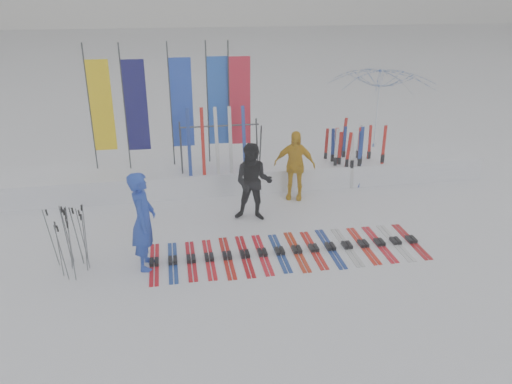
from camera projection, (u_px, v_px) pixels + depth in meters
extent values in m
plane|color=white|center=(260.00, 273.00, 9.50)|extent=(120.00, 120.00, 0.00)
cube|color=white|center=(230.00, 175.00, 13.56)|extent=(14.00, 1.60, 0.60)
imported|color=#1E3DB1|center=(143.00, 221.00, 9.36)|extent=(0.54, 0.76, 1.94)
imported|color=black|center=(253.00, 182.00, 11.35)|extent=(1.05, 0.92, 1.83)
imported|color=gold|center=(294.00, 165.00, 12.51)|extent=(1.13, 0.77, 1.78)
imported|color=white|center=(379.00, 113.00, 15.20)|extent=(3.78, 3.83, 2.90)
cube|color=red|center=(154.00, 263.00, 9.78)|extent=(0.17, 1.62, 0.07)
cube|color=navy|center=(173.00, 261.00, 9.84)|extent=(0.17, 1.58, 0.07)
cube|color=#B40E16|center=(191.00, 259.00, 9.89)|extent=(0.17, 1.57, 0.07)
cube|color=red|center=(209.00, 258.00, 9.95)|extent=(0.17, 1.60, 0.07)
cube|color=#B6170E|center=(227.00, 256.00, 10.01)|extent=(0.17, 1.69, 0.07)
cube|color=#AE0D15|center=(245.00, 255.00, 10.07)|extent=(0.17, 1.70, 0.07)
cube|color=red|center=(262.00, 253.00, 10.13)|extent=(0.17, 1.67, 0.07)
cube|color=navy|center=(280.00, 252.00, 10.18)|extent=(0.17, 1.59, 0.07)
cube|color=#B5260E|center=(297.00, 250.00, 10.24)|extent=(0.17, 1.68, 0.07)
cube|color=red|center=(314.00, 249.00, 10.30)|extent=(0.17, 1.61, 0.07)
cube|color=navy|center=(330.00, 247.00, 10.36)|extent=(0.17, 1.69, 0.07)
cube|color=#B5B8BD|center=(347.00, 246.00, 10.42)|extent=(0.17, 1.65, 0.07)
cube|color=red|center=(363.00, 244.00, 10.47)|extent=(0.17, 1.61, 0.07)
cube|color=red|center=(379.00, 243.00, 10.53)|extent=(0.17, 1.61, 0.07)
cube|color=silver|center=(395.00, 241.00, 10.59)|extent=(0.17, 1.63, 0.07)
cube|color=#AE0D14|center=(411.00, 240.00, 10.65)|extent=(0.17, 1.60, 0.07)
cylinder|color=#595B60|center=(62.00, 253.00, 9.06)|extent=(0.13, 0.02, 1.14)
cylinder|color=#595B60|center=(83.00, 239.00, 9.43)|extent=(0.13, 0.07, 1.25)
cylinder|color=#595B60|center=(51.00, 238.00, 9.46)|extent=(0.13, 0.12, 1.25)
cylinder|color=#595B60|center=(69.00, 236.00, 9.53)|extent=(0.06, 0.02, 1.25)
cylinder|color=#595B60|center=(85.00, 243.00, 9.29)|extent=(0.08, 0.14, 1.24)
cylinder|color=#595B60|center=(66.00, 235.00, 9.57)|extent=(0.08, 0.06, 1.26)
cylinder|color=#595B60|center=(67.00, 236.00, 9.64)|extent=(0.11, 0.04, 1.16)
cylinder|color=#595B60|center=(70.00, 239.00, 9.47)|extent=(0.06, 0.11, 1.22)
cylinder|color=#595B60|center=(70.00, 242.00, 9.42)|extent=(0.08, 0.04, 1.14)
cylinder|color=#595B60|center=(76.00, 234.00, 9.72)|extent=(0.13, 0.05, 1.16)
cylinder|color=#595B60|center=(71.00, 250.00, 9.09)|extent=(0.04, 0.15, 1.20)
cylinder|color=#595B60|center=(77.00, 236.00, 9.54)|extent=(0.12, 0.06, 1.24)
cylinder|color=#595B60|center=(59.00, 249.00, 9.16)|extent=(0.02, 0.07, 1.16)
cylinder|color=#595B60|center=(85.00, 233.00, 9.65)|extent=(0.07, 0.08, 1.25)
cylinder|color=#383A3F|center=(90.00, 108.00, 12.53)|extent=(0.04, 0.04, 3.20)
cube|color=yellow|center=(102.00, 106.00, 12.55)|extent=(0.55, 0.03, 2.30)
cylinder|color=#383A3F|center=(125.00, 108.00, 12.54)|extent=(0.04, 0.04, 3.20)
cube|color=#0C0B52|center=(136.00, 106.00, 12.56)|extent=(0.55, 0.03, 2.30)
cylinder|color=#383A3F|center=(171.00, 105.00, 12.84)|extent=(0.04, 0.04, 3.20)
cube|color=blue|center=(182.00, 103.00, 12.87)|extent=(0.55, 0.03, 2.30)
cylinder|color=#383A3F|center=(208.00, 104.00, 13.05)|extent=(0.04, 0.04, 3.20)
cube|color=blue|center=(219.00, 101.00, 13.08)|extent=(0.55, 0.03, 2.30)
cylinder|color=#383A3F|center=(229.00, 104.00, 13.04)|extent=(0.04, 0.04, 3.20)
cube|color=red|center=(240.00, 101.00, 13.07)|extent=(0.55, 0.03, 2.30)
cylinder|color=#383A3F|center=(181.00, 152.00, 12.41)|extent=(0.04, 0.30, 1.23)
cylinder|color=#383A3F|center=(181.00, 146.00, 12.87)|extent=(0.04, 0.30, 1.23)
cylinder|color=#383A3F|center=(260.00, 148.00, 12.73)|extent=(0.04, 0.30, 1.23)
cylinder|color=#383A3F|center=(257.00, 142.00, 13.19)|extent=(0.04, 0.30, 1.23)
cylinder|color=#383A3F|center=(220.00, 126.00, 12.59)|extent=(2.00, 0.04, 0.04)
cube|color=red|center=(339.00, 159.00, 13.39)|extent=(0.09, 0.03, 1.50)
cube|color=red|center=(359.00, 154.00, 13.70)|extent=(0.09, 0.03, 1.54)
cube|color=navy|center=(332.00, 156.00, 13.60)|extent=(0.09, 0.03, 1.53)
cube|color=red|center=(347.00, 160.00, 13.19)|extent=(0.09, 0.04, 1.56)
cube|color=red|center=(369.00, 153.00, 13.81)|extent=(0.09, 0.04, 1.55)
cube|color=navy|center=(360.00, 157.00, 13.25)|extent=(0.09, 0.03, 1.69)
cube|color=navy|center=(359.00, 160.00, 13.25)|extent=(0.09, 0.04, 1.55)
cube|color=red|center=(326.00, 154.00, 13.83)|extent=(0.09, 0.05, 1.47)
cube|color=navy|center=(336.00, 158.00, 13.49)|extent=(0.09, 0.03, 1.50)
cube|color=navy|center=(344.00, 152.00, 13.96)|extent=(0.09, 0.03, 1.48)
cube|color=red|center=(383.00, 155.00, 13.37)|extent=(0.09, 0.03, 1.69)
cube|color=red|center=(337.00, 156.00, 13.46)|extent=(0.09, 0.02, 1.58)
cube|color=silver|center=(358.00, 152.00, 13.90)|extent=(0.09, 0.03, 1.54)
cube|color=red|center=(343.00, 147.00, 14.04)|extent=(0.09, 0.03, 1.68)
cube|color=silver|center=(352.00, 161.00, 13.20)|extent=(0.09, 0.03, 1.50)
cube|color=silver|center=(335.00, 158.00, 13.24)|extent=(0.09, 0.04, 1.62)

